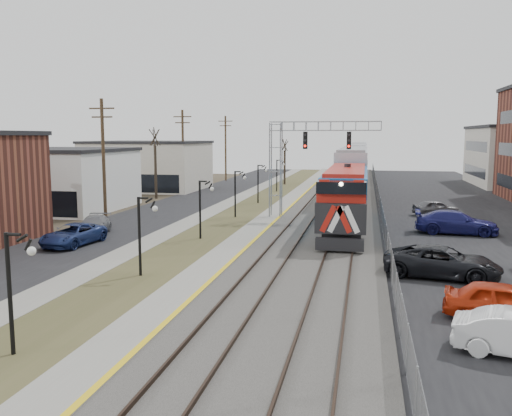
# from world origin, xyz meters

# --- Properties ---
(ground) EXTENTS (160.00, 160.00, 0.00)m
(ground) POSITION_xyz_m (0.00, 0.00, 0.00)
(ground) COLOR #473D2D
(ground) RESTS_ON ground
(street_west) EXTENTS (7.00, 120.00, 0.04)m
(street_west) POSITION_xyz_m (-11.50, 35.00, 0.02)
(street_west) COLOR black
(street_west) RESTS_ON ground
(sidewalk) EXTENTS (2.00, 120.00, 0.08)m
(sidewalk) POSITION_xyz_m (-7.00, 35.00, 0.04)
(sidewalk) COLOR gray
(sidewalk) RESTS_ON ground
(grass_median) EXTENTS (4.00, 120.00, 0.06)m
(grass_median) POSITION_xyz_m (-4.00, 35.00, 0.03)
(grass_median) COLOR #454625
(grass_median) RESTS_ON ground
(platform) EXTENTS (2.00, 120.00, 0.24)m
(platform) POSITION_xyz_m (-1.00, 35.00, 0.12)
(platform) COLOR gray
(platform) RESTS_ON ground
(ballast_bed) EXTENTS (8.00, 120.00, 0.20)m
(ballast_bed) POSITION_xyz_m (4.00, 35.00, 0.10)
(ballast_bed) COLOR #595651
(ballast_bed) RESTS_ON ground
(parking_lot) EXTENTS (16.00, 120.00, 0.04)m
(parking_lot) POSITION_xyz_m (16.00, 35.00, 0.02)
(parking_lot) COLOR black
(parking_lot) RESTS_ON ground
(platform_edge) EXTENTS (0.24, 120.00, 0.01)m
(platform_edge) POSITION_xyz_m (-0.12, 35.00, 0.24)
(platform_edge) COLOR gold
(platform_edge) RESTS_ON platform
(track_near) EXTENTS (1.58, 120.00, 0.15)m
(track_near) POSITION_xyz_m (2.00, 35.00, 0.28)
(track_near) COLOR #2D2119
(track_near) RESTS_ON ballast_bed
(track_far) EXTENTS (1.58, 120.00, 0.15)m
(track_far) POSITION_xyz_m (5.50, 35.00, 0.28)
(track_far) COLOR #2D2119
(track_far) RESTS_ON ballast_bed
(train) EXTENTS (3.00, 85.85, 5.33)m
(train) POSITION_xyz_m (5.50, 59.08, 2.92)
(train) COLOR #145FA9
(train) RESTS_ON ground
(signal_gantry) EXTENTS (9.00, 1.07, 8.15)m
(signal_gantry) POSITION_xyz_m (1.22, 27.99, 5.59)
(signal_gantry) COLOR gray
(signal_gantry) RESTS_ON ground
(lampposts) EXTENTS (0.14, 62.14, 4.00)m
(lampposts) POSITION_xyz_m (-4.00, 18.29, 2.00)
(lampposts) COLOR black
(lampposts) RESTS_ON ground
(utility_poles) EXTENTS (0.28, 80.28, 10.00)m
(utility_poles) POSITION_xyz_m (-14.50, 25.00, 5.00)
(utility_poles) COLOR #4C3823
(utility_poles) RESTS_ON ground
(fence) EXTENTS (0.04, 120.00, 1.60)m
(fence) POSITION_xyz_m (8.20, 35.00, 0.80)
(fence) COLOR gray
(fence) RESTS_ON ground
(buildings_west) EXTENTS (14.00, 67.00, 7.00)m
(buildings_west) POSITION_xyz_m (-21.00, 24.21, 3.01)
(buildings_west) COLOR beige
(buildings_west) RESTS_ON ground
(bare_trees) EXTENTS (12.30, 42.30, 5.95)m
(bare_trees) POSITION_xyz_m (-12.66, 38.91, 2.70)
(bare_trees) COLOR #382D23
(bare_trees) RESTS_ON ground
(car_lot_a) EXTENTS (4.58, 2.44, 1.48)m
(car_lot_a) POSITION_xyz_m (12.11, 4.50, 0.74)
(car_lot_a) COLOR #B82A0E
(car_lot_a) RESTS_ON ground
(car_lot_c) EXTENTS (5.97, 3.63, 1.55)m
(car_lot_c) POSITION_xyz_m (10.69, 10.71, 0.77)
(car_lot_c) COLOR black
(car_lot_c) RESTS_ON ground
(car_lot_d) EXTENTS (5.84, 2.74, 1.65)m
(car_lot_d) POSITION_xyz_m (13.28, 23.44, 0.82)
(car_lot_d) COLOR navy
(car_lot_d) RESTS_ON ground
(car_lot_e) EXTENTS (4.29, 2.88, 1.36)m
(car_lot_e) POSITION_xyz_m (13.00, 32.59, 0.68)
(car_lot_e) COLOR slate
(car_lot_e) RESTS_ON ground
(car_street_a) EXTENTS (2.75, 5.10, 1.36)m
(car_street_a) POSITION_xyz_m (-11.31, 14.32, 0.68)
(car_street_a) COLOR navy
(car_street_a) RESTS_ON ground
(car_street_b) EXTENTS (2.91, 4.80, 1.30)m
(car_street_b) POSITION_xyz_m (-11.83, 18.01, 0.65)
(car_street_b) COLOR slate
(car_street_b) RESTS_ON ground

